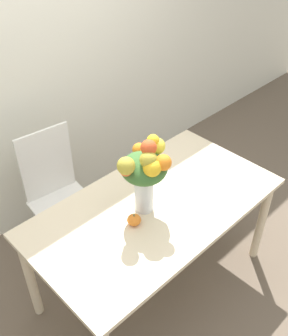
{
  "coord_description": "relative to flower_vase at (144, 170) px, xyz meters",
  "views": [
    {
      "loc": [
        -1.28,
        -1.22,
        2.42
      ],
      "look_at": [
        -0.07,
        0.03,
        1.07
      ],
      "focal_mm": 42.0,
      "sensor_mm": 36.0,
      "label": 1
    }
  ],
  "objects": [
    {
      "name": "pumpkin",
      "position": [
        -0.13,
        -0.05,
        -0.27
      ],
      "size": [
        0.08,
        0.08,
        0.07
      ],
      "color": "orange",
      "rests_on": "dining_table"
    },
    {
      "name": "dining_chair_near_window",
      "position": [
        -0.15,
        0.75,
        -0.56
      ],
      "size": [
        0.46,
        0.46,
        0.99
      ],
      "rotation": [
        0.0,
        0.0,
        -0.11
      ],
      "color": "white",
      "rests_on": "ground_plane"
    },
    {
      "name": "ground_plane",
      "position": [
        0.08,
        -0.02,
        -1.06
      ],
      "size": [
        12.0,
        12.0,
        0.0
      ],
      "primitive_type": "plane",
      "color": "brown"
    },
    {
      "name": "flower_vase",
      "position": [
        0.0,
        0.0,
        0.0
      ],
      "size": [
        0.36,
        0.3,
        0.51
      ],
      "color": "silver",
      "rests_on": "dining_table"
    },
    {
      "name": "dining_table",
      "position": [
        0.08,
        -0.02,
        -0.39
      ],
      "size": [
        1.59,
        0.86,
        0.76
      ],
      "color": "beige",
      "rests_on": "ground_plane"
    },
    {
      "name": "wall_back",
      "position": [
        0.08,
        1.2,
        0.29
      ],
      "size": [
        8.0,
        0.06,
        2.7
      ],
      "color": "silver",
      "rests_on": "ground_plane"
    }
  ]
}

